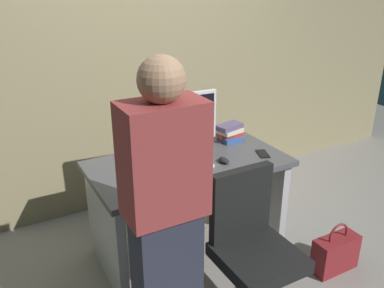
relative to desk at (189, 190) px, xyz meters
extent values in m
plane|color=gray|center=(0.00, 0.00, -0.50)|extent=(9.00, 9.00, 0.00)
cube|color=#8C7F5B|center=(0.00, 0.97, 1.00)|extent=(6.40, 0.10, 3.00)
cube|color=#4C4C51|center=(0.00, 0.00, 0.21)|extent=(1.38, 0.74, 0.04)
cube|color=#B2B2B7|center=(-0.63, 0.00, -0.16)|extent=(0.06, 0.66, 0.70)
cube|color=#B2B2B7|center=(0.63, 0.00, -0.16)|extent=(0.06, 0.66, 0.70)
cube|color=black|center=(0.01, -0.82, -0.04)|extent=(0.44, 0.44, 0.08)
cube|color=black|center=(0.01, -0.63, 0.22)|extent=(0.40, 0.06, 0.44)
cube|color=#262838|center=(-0.51, -0.70, -0.08)|extent=(0.34, 0.20, 0.85)
cube|color=maroon|center=(-0.51, -0.70, 0.64)|extent=(0.40, 0.24, 0.58)
sphere|color=#A57A5B|center=(-0.51, -0.70, 1.02)|extent=(0.22, 0.22, 0.22)
cube|color=silver|center=(0.02, 0.14, 0.24)|extent=(0.21, 0.15, 0.02)
cube|color=silver|center=(0.02, 0.14, 0.29)|extent=(0.04, 0.03, 0.08)
cube|color=silver|center=(0.02, 0.14, 0.51)|extent=(0.54, 0.06, 0.36)
cube|color=black|center=(0.02, 0.12, 0.51)|extent=(0.50, 0.03, 0.32)
cube|color=white|center=(-0.11, -0.12, 0.24)|extent=(0.44, 0.15, 0.02)
ellipsoid|color=black|center=(0.21, -0.14, 0.25)|extent=(0.06, 0.10, 0.03)
cylinder|color=silver|center=(-0.43, -0.20, 0.28)|extent=(0.08, 0.08, 0.10)
cube|color=#3359A5|center=(0.47, 0.18, 0.25)|extent=(0.15, 0.15, 0.04)
cube|color=red|center=(0.47, 0.19, 0.28)|extent=(0.20, 0.13, 0.03)
cube|color=beige|center=(0.47, 0.20, 0.31)|extent=(0.21, 0.18, 0.03)
cube|color=#594C72|center=(0.47, 0.19, 0.35)|extent=(0.23, 0.16, 0.04)
cube|color=black|center=(0.53, -0.15, 0.24)|extent=(0.12, 0.16, 0.01)
cube|color=maroon|center=(0.79, -0.71, -0.37)|extent=(0.34, 0.14, 0.26)
torus|color=maroon|center=(0.79, -0.71, -0.21)|extent=(0.18, 0.02, 0.18)
camera|label=1|loc=(-1.24, -2.31, 1.45)|focal=38.40mm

